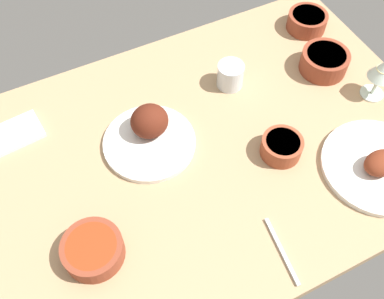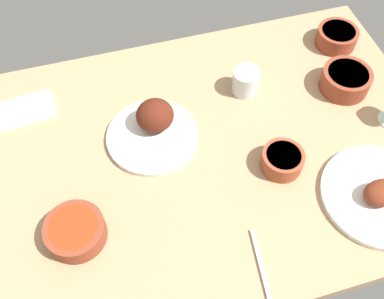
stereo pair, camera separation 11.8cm
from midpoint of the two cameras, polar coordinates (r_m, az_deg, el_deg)
The scene contains 11 objects.
dining_table at distance 121.48cm, azimuth -2.78°, elevation -1.26°, with size 140.00×90.00×4.00cm, color tan.
plate_center_main at distance 123.72cm, azimuth 20.59°, elevation -2.15°, with size 29.93×29.93×6.97cm.
plate_near_viewer at distance 120.99cm, azimuth -8.33°, elevation 2.01°, with size 25.53×25.53×10.53cm.
bowl_soup at distance 141.46cm, azimuth 14.53°, elevation 10.92°, with size 14.54×14.54×6.44cm.
bowl_potatoes at distance 154.83cm, azimuth 12.57°, elevation 15.88°, with size 12.96×12.96×5.65cm.
bowl_pasta at distance 118.81cm, azimuth 8.82°, elevation 0.19°, with size 11.15×11.15×5.42cm.
bowl_sauce at distance 107.98cm, azimuth -15.92°, elevation -12.65°, with size 14.49×14.49×5.39cm.
wine_glass at distance 134.21cm, azimuth 21.31°, elevation 9.37°, with size 7.60×7.60×14.00cm.
water_tumbler at distance 132.53cm, azimuth 2.44°, elevation 9.45°, with size 7.94×7.94×7.70cm, color silver.
folded_napkin at distance 134.78cm, azimuth -24.76°, elevation 1.51°, with size 16.74×10.36×1.20cm, color white.
fork_loose at distance 107.76cm, azimuth 8.46°, elevation -13.16°, with size 17.48×0.90×0.80cm, color silver.
Camera 1 is at (-29.23, -58.96, 104.29)cm, focal length 41.06 mm.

